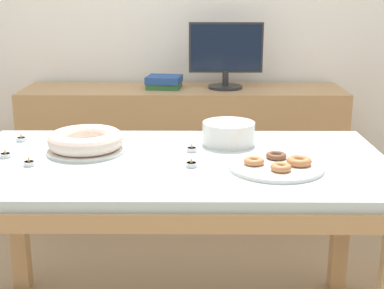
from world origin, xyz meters
The scene contains 12 objects.
dining_table centered at (0.00, 0.00, 0.65)m, with size 1.59×0.86×0.74m.
sideboard centered at (0.00, 1.22, 0.40)m, with size 1.87×0.44×0.79m.
computer_monitor centered at (0.25, 1.22, 0.98)m, with size 0.42×0.20×0.38m.
book_stack centered at (-0.11, 1.22, 0.83)m, with size 0.22×0.20×0.07m.
cake_chocolate_round centered at (-0.34, 0.09, 0.78)m, with size 0.30×0.30×0.08m.
pastry_platter centered at (0.36, -0.10, 0.76)m, with size 0.33×0.33×0.04m.
plate_stack centered at (0.21, 0.21, 0.79)m, with size 0.21×0.21×0.09m.
tealight_near_front centered at (0.06, 0.10, 0.75)m, with size 0.04×0.04×0.04m.
tealight_left_edge centered at (-0.63, 0.01, 0.75)m, with size 0.04×0.04×0.04m.
tealight_near_cakes centered at (-0.64, 0.24, 0.75)m, with size 0.04×0.04×0.04m.
tealight_right_edge centered at (0.06, -0.09, 0.75)m, with size 0.04×0.04×0.04m.
tealight_centre centered at (-0.51, -0.08, 0.75)m, with size 0.04×0.04×0.04m.
Camera 1 is at (0.08, -1.86, 1.33)m, focal length 50.00 mm.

